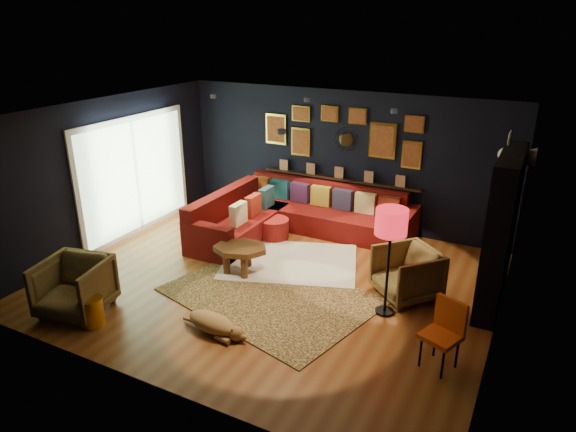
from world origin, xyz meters
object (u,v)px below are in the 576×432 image
at_px(sectional, 290,217).
at_px(floor_lamp, 391,227).
at_px(pouf, 274,228).
at_px(armchair_right, 407,271).
at_px(dog, 212,320).
at_px(gold_stool, 91,312).
at_px(armchair_left, 74,285).
at_px(orange_chair, 445,329).
at_px(coffee_table, 240,251).

relative_size(sectional, floor_lamp, 2.21).
bearing_deg(pouf, armchair_right, -19.34).
distance_m(floor_lamp, dog, 2.63).
relative_size(gold_stool, floor_lamp, 0.26).
bearing_deg(armchair_left, gold_stool, -29.13).
xyz_separation_m(armchair_right, orange_chair, (0.81, -1.37, 0.08)).
xyz_separation_m(pouf, orange_chair, (3.53, -2.33, 0.29)).
bearing_deg(gold_stool, sectional, 76.93).
height_order(pouf, dog, pouf).
bearing_deg(armchair_left, floor_lamp, 14.74).
distance_m(gold_stool, orange_chair, 4.51).
xyz_separation_m(coffee_table, dog, (0.55, -1.57, -0.20)).
height_order(pouf, floor_lamp, floor_lamp).
height_order(armchair_left, floor_lamp, floor_lamp).
xyz_separation_m(armchair_left, floor_lamp, (3.80, 1.95, 0.86)).
bearing_deg(sectional, coffee_table, -88.72).
bearing_deg(sectional, pouf, -111.07).
distance_m(sectional, armchair_left, 4.09).
bearing_deg(dog, armchair_left, -158.54).
bearing_deg(pouf, gold_stool, -102.21).
distance_m(armchair_left, armchair_right, 4.68).
bearing_deg(orange_chair, dog, -145.06).
bearing_deg(pouf, orange_chair, -33.42).
relative_size(coffee_table, dog, 1.01).
relative_size(armchair_right, orange_chair, 0.98).
distance_m(gold_stool, dog, 1.63).
relative_size(sectional, gold_stool, 8.58).
height_order(sectional, orange_chair, sectional).
bearing_deg(gold_stool, coffee_table, 66.02).
height_order(orange_chair, floor_lamp, floor_lamp).
bearing_deg(floor_lamp, armchair_right, 77.50).
relative_size(coffee_table, pouf, 1.93).
relative_size(pouf, orange_chair, 0.64).
relative_size(floor_lamp, dog, 1.49).
height_order(sectional, dog, sectional).
bearing_deg(armchair_left, coffee_table, 43.35).
distance_m(coffee_table, gold_stool, 2.38).
xyz_separation_m(pouf, floor_lamp, (2.60, -1.54, 1.09)).
xyz_separation_m(pouf, armchair_left, (-1.21, -3.49, 0.23)).
bearing_deg(coffee_table, pouf, 97.19).
distance_m(armchair_left, gold_stool, 0.50).
xyz_separation_m(sectional, orange_chair, (3.39, -2.70, 0.17)).
bearing_deg(armchair_right, sectional, -165.34).
xyz_separation_m(sectional, pouf, (-0.14, -0.37, -0.12)).
bearing_deg(sectional, floor_lamp, -37.88).
distance_m(sectional, armchair_right, 2.90).
xyz_separation_m(armchair_left, gold_stool, (0.43, -0.13, -0.24)).
height_order(coffee_table, armchair_left, armchair_left).
bearing_deg(gold_stool, orange_chair, 16.61).
bearing_deg(pouf, sectional, 68.93).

